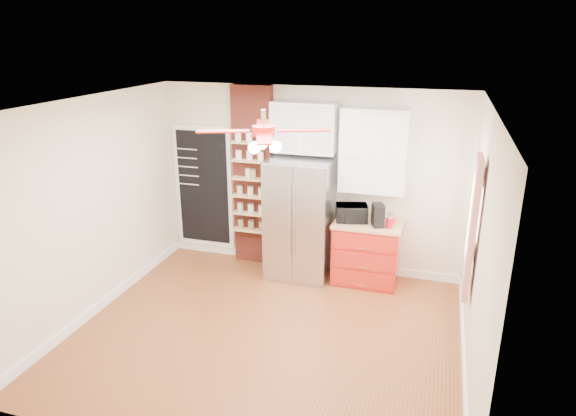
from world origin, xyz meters
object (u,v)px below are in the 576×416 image
(red_cabinet, at_px, (366,252))
(coffee_maker, at_px, (378,215))
(pantry_jar_oats, at_px, (248,173))
(fridge, at_px, (300,218))
(canister_left, at_px, (389,223))
(ceiling_fan, at_px, (264,131))
(toaster_oven, at_px, (351,213))

(red_cabinet, distance_m, coffee_maker, 0.62)
(coffee_maker, height_order, pantry_jar_oats, pantry_jar_oats)
(fridge, distance_m, canister_left, 1.28)
(ceiling_fan, bearing_deg, canister_left, 51.96)
(red_cabinet, relative_size, coffee_maker, 3.05)
(fridge, bearing_deg, toaster_oven, 3.26)
(red_cabinet, bearing_deg, toaster_oven, -178.00)
(coffee_maker, distance_m, canister_left, 0.18)
(red_cabinet, bearing_deg, canister_left, -21.27)
(ceiling_fan, distance_m, coffee_maker, 2.35)
(red_cabinet, relative_size, canister_left, 6.36)
(red_cabinet, bearing_deg, ceiling_fan, -118.71)
(red_cabinet, xyz_separation_m, toaster_oven, (-0.24, -0.01, 0.57))
(toaster_oven, xyz_separation_m, canister_left, (0.54, -0.11, -0.05))
(fridge, distance_m, toaster_oven, 0.75)
(toaster_oven, bearing_deg, red_cabinet, -12.93)
(ceiling_fan, bearing_deg, pantry_jar_oats, 116.29)
(ceiling_fan, distance_m, toaster_oven, 2.29)
(toaster_oven, distance_m, coffee_maker, 0.39)
(red_cabinet, distance_m, canister_left, 0.61)
(toaster_oven, bearing_deg, fridge, 168.33)
(fridge, distance_m, ceiling_fan, 2.25)
(fridge, relative_size, toaster_oven, 4.06)
(fridge, bearing_deg, canister_left, -3.05)
(toaster_oven, bearing_deg, pantry_jar_oats, 160.20)
(toaster_oven, xyz_separation_m, pantry_jar_oats, (-1.58, 0.13, 0.42))
(ceiling_fan, relative_size, pantry_jar_oats, 10.80)
(canister_left, height_order, pantry_jar_oats, pantry_jar_oats)
(canister_left, bearing_deg, pantry_jar_oats, 173.42)
(pantry_jar_oats, bearing_deg, toaster_oven, -4.87)
(toaster_oven, distance_m, canister_left, 0.55)
(red_cabinet, distance_m, ceiling_fan, 2.75)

